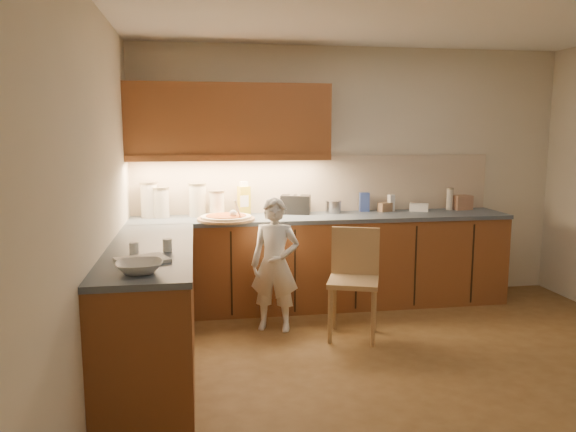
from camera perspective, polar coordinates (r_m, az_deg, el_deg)
The scene contains 24 objects.
room at distance 4.02m, azimuth 14.32°, elevation 7.28°, with size 4.54×4.50×2.62m.
l_counter at distance 5.14m, azimuth -1.45°, elevation -5.90°, with size 3.77×2.62×0.92m.
backsplash at distance 5.82m, azimuth 2.86°, elevation 3.30°, with size 3.75×0.02×0.58m, color beige.
upper_cabinets at distance 5.52m, azimuth -6.03°, elevation 9.60°, with size 1.95×0.36×0.73m.
pizza_on_board at distance 5.29m, azimuth -6.29°, elevation -0.19°, with size 0.54×0.54×0.22m.
child at distance 4.95m, azimuth -1.33°, elevation -4.95°, with size 0.43×0.28×1.18m, color white.
wooden_chair at distance 4.87m, azimuth 6.73°, elevation -5.89°, with size 0.53×0.53×0.92m.
mixing_bowl at distance 3.45m, azimuth -14.86°, elevation -5.04°, with size 0.28×0.28×0.07m, color white.
canister_a at distance 5.59m, azimuth -13.92°, elevation 1.65°, with size 0.17×0.17×0.35m.
canister_b at distance 5.57m, azimuth -12.79°, elevation 1.39°, with size 0.17×0.17×0.30m.
canister_c at distance 5.57m, azimuth -9.17°, elevation 1.66°, with size 0.18×0.18×0.33m.
canister_d at distance 5.55m, azimuth -7.25°, elevation 1.30°, with size 0.16×0.16×0.25m.
oil_jug at distance 5.61m, azimuth -4.49°, elevation 1.68°, with size 0.13×0.11×0.34m.
toaster at distance 5.67m, azimuth 0.77°, elevation 1.17°, with size 0.33×0.24×0.19m.
steel_pot at distance 5.74m, azimuth 4.62°, elevation 0.94°, with size 0.17×0.17×0.13m.
blue_box at distance 5.89m, azimuth 7.76°, elevation 1.42°, with size 0.10×0.07×0.20m, color #324896.
card_box_a at distance 5.93m, azimuth 9.83°, elevation 0.90°, with size 0.13×0.09×0.09m, color #A17A56.
white_bottle at distance 5.96m, azimuth 10.42°, elevation 1.32°, with size 0.06×0.06×0.17m, color white.
flat_pack at distance 6.03m, azimuth 13.16°, elevation 0.86°, with size 0.19×0.13×0.08m, color white.
tall_jar at distance 6.19m, azimuth 16.10°, elevation 1.69°, with size 0.08×0.08×0.24m.
card_box_b at distance 6.27m, azimuth 17.21°, elevation 1.33°, with size 0.19×0.15×0.15m, color tan.
dough_cloth at distance 3.74m, azimuth -14.59°, elevation -4.34°, with size 0.31×0.25×0.02m, color silver.
spice_jar_a at distance 3.95m, azimuth -15.38°, elevation -3.23°, with size 0.06×0.06×0.08m, color white.
spice_jar_b at distance 4.01m, azimuth -12.15°, elevation -2.92°, with size 0.06×0.06×0.09m, color white.
Camera 1 is at (-1.61, -3.68, 1.76)m, focal length 35.00 mm.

